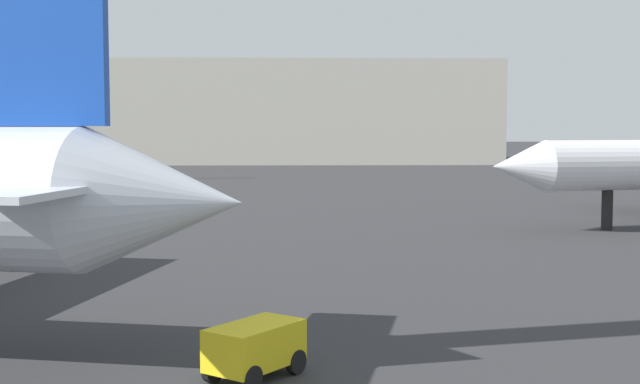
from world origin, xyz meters
name	(u,v)px	position (x,y,z in m)	size (l,w,h in m)	color
baggage_cart	(255,347)	(-5.69, 12.18, 0.76)	(2.49, 2.70, 1.30)	gold
terminal_building	(226,113)	(-15.50, 134.04, 7.96)	(85.84, 27.59, 15.91)	beige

